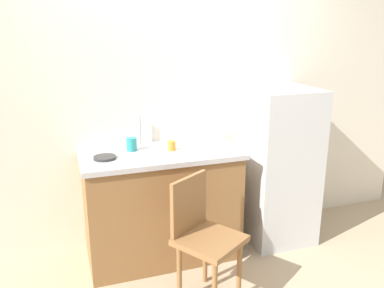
{
  "coord_description": "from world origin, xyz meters",
  "views": [
    {
      "loc": [
        -0.96,
        -2.3,
        1.87
      ],
      "look_at": [
        0.03,
        0.6,
        0.97
      ],
      "focal_mm": 37.44,
      "sensor_mm": 36.0,
      "label": 1
    }
  ],
  "objects_px": {
    "refrigerator": "(277,165)",
    "chair": "(203,234)",
    "hotplate": "(105,158)",
    "dish_tray": "(207,146)",
    "cup_orange": "(172,146)",
    "cup_teal": "(132,144)"
  },
  "relations": [
    {
      "from": "hotplate",
      "to": "cup_teal",
      "type": "height_order",
      "value": "cup_teal"
    },
    {
      "from": "chair",
      "to": "cup_teal",
      "type": "bearing_deg",
      "value": 82.21
    },
    {
      "from": "refrigerator",
      "to": "hotplate",
      "type": "relative_size",
      "value": 8.09
    },
    {
      "from": "refrigerator",
      "to": "hotplate",
      "type": "distance_m",
      "value": 1.52
    },
    {
      "from": "chair",
      "to": "cup_orange",
      "type": "height_order",
      "value": "cup_orange"
    },
    {
      "from": "hotplate",
      "to": "cup_teal",
      "type": "xyz_separation_m",
      "value": [
        0.23,
        0.14,
        0.04
      ]
    },
    {
      "from": "hotplate",
      "to": "chair",
      "type": "bearing_deg",
      "value": -45.77
    },
    {
      "from": "refrigerator",
      "to": "chair",
      "type": "bearing_deg",
      "value": -146.18
    },
    {
      "from": "dish_tray",
      "to": "hotplate",
      "type": "distance_m",
      "value": 0.81
    },
    {
      "from": "chair",
      "to": "cup_teal",
      "type": "relative_size",
      "value": 8.47
    },
    {
      "from": "cup_teal",
      "to": "cup_orange",
      "type": "bearing_deg",
      "value": -17.61
    },
    {
      "from": "refrigerator",
      "to": "chair",
      "type": "height_order",
      "value": "refrigerator"
    },
    {
      "from": "refrigerator",
      "to": "dish_tray",
      "type": "bearing_deg",
      "value": -176.04
    },
    {
      "from": "dish_tray",
      "to": "hotplate",
      "type": "relative_size",
      "value": 1.65
    },
    {
      "from": "chair",
      "to": "dish_tray",
      "type": "bearing_deg",
      "value": 34.34
    },
    {
      "from": "hotplate",
      "to": "cup_orange",
      "type": "height_order",
      "value": "cup_orange"
    },
    {
      "from": "refrigerator",
      "to": "chair",
      "type": "relative_size",
      "value": 1.54
    },
    {
      "from": "cup_teal",
      "to": "chair",
      "type": "bearing_deg",
      "value": -65.1
    },
    {
      "from": "hotplate",
      "to": "refrigerator",
      "type": "bearing_deg",
      "value": 1.56
    },
    {
      "from": "refrigerator",
      "to": "cup_teal",
      "type": "xyz_separation_m",
      "value": [
        -1.27,
        0.1,
        0.29
      ]
    },
    {
      "from": "dish_tray",
      "to": "cup_orange",
      "type": "height_order",
      "value": "cup_orange"
    },
    {
      "from": "cup_orange",
      "to": "refrigerator",
      "type": "bearing_deg",
      "value": -0.4
    }
  ]
}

